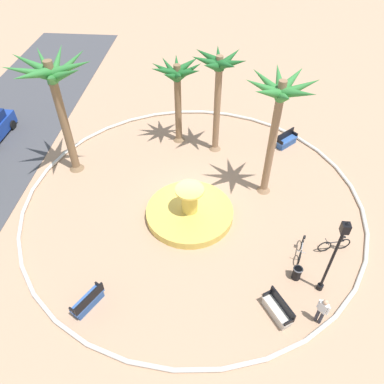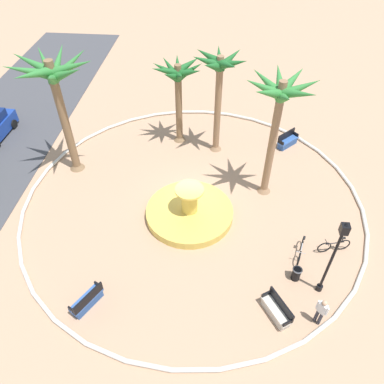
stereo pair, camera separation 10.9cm
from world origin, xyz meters
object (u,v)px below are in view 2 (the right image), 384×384
object	(u,v)px
bicycle_red_frame	(334,246)
palm_tree_far_side	(219,77)
palm_tree_near_fountain	(55,84)
lamppost	(334,254)
fountain	(190,212)
palm_tree_by_curb	(279,105)
bench_east	(87,301)
bicycle_by_lamppost	(301,250)
trash_bin	(296,274)
person_cyclist_helmet	(321,311)
bench_west	(287,141)
palm_tree_mid_plaza	(178,81)
bench_north	(276,311)

from	to	relation	value
bicycle_red_frame	palm_tree_far_side	bearing A→B (deg)	38.07
palm_tree_near_fountain	lamppost	distance (m)	15.89
fountain	palm_tree_by_curb	distance (m)	7.19
lamppost	fountain	bearing A→B (deg)	57.26
palm_tree_near_fountain	bench_east	bearing A→B (deg)	-159.49
bench_east	lamppost	xyz separation A→B (m)	(1.71, -10.25, 2.33)
fountain	bicycle_by_lamppost	size ratio (longest dim) A/B	2.83
trash_bin	bicycle_by_lamppost	size ratio (longest dim) A/B	0.44
lamppost	person_cyclist_helmet	xyz separation A→B (m)	(-1.61, 0.36, -1.75)
trash_bin	lamppost	bearing A→B (deg)	-116.18
bench_west	person_cyclist_helmet	bearing A→B (deg)	-179.77
bench_west	person_cyclist_helmet	size ratio (longest dim) A/B	0.90
bicycle_by_lamppost	person_cyclist_helmet	bearing A→B (deg)	-175.50
bicycle_red_frame	bicycle_by_lamppost	bearing A→B (deg)	103.67
lamppost	person_cyclist_helmet	size ratio (longest dim) A/B	2.77
bench_west	person_cyclist_helmet	xyz separation A→B (m)	(-12.65, -0.05, 0.58)
palm_tree_mid_plaza	bicycle_by_lamppost	world-z (taller)	palm_tree_mid_plaza
palm_tree_mid_plaza	palm_tree_far_side	size ratio (longest dim) A/B	0.85
palm_tree_far_side	bicycle_red_frame	bearing A→B (deg)	-141.93
palm_tree_far_side	lamppost	bearing A→B (deg)	-153.13
bench_north	trash_bin	xyz separation A→B (m)	(1.95, -1.05, 0.04)
lamppost	trash_bin	world-z (taller)	lamppost
palm_tree_mid_plaza	palm_tree_far_side	distance (m)	2.72
palm_tree_mid_plaza	trash_bin	distance (m)	13.09
palm_tree_far_side	bicycle_red_frame	size ratio (longest dim) A/B	3.93
palm_tree_near_fountain	trash_bin	distance (m)	15.40
palm_tree_mid_plaza	person_cyclist_helmet	distance (m)	15.02
palm_tree_by_curb	bench_west	distance (m)	7.26
palm_tree_near_fountain	palm_tree_far_side	xyz separation A→B (m)	(2.74, -8.50, -0.56)
bench_north	bicycle_by_lamppost	distance (m)	3.65
bench_east	bicycle_red_frame	distance (m)	11.96
palm_tree_mid_plaza	bench_north	world-z (taller)	palm_tree_mid_plaza
palm_tree_far_side	trash_bin	distance (m)	11.58
palm_tree_by_curb	bench_north	size ratio (longest dim) A/B	4.42
palm_tree_by_curb	palm_tree_mid_plaza	world-z (taller)	palm_tree_by_curb
palm_tree_by_curb	person_cyclist_helmet	size ratio (longest dim) A/B	4.34
palm_tree_near_fountain	bench_north	world-z (taller)	palm_tree_near_fountain
palm_tree_near_fountain	bench_east	distance (m)	11.17
palm_tree_far_side	trash_bin	bearing A→B (deg)	-156.83
bicycle_by_lamppost	trash_bin	bearing A→B (deg)	164.78
bicycle_by_lamppost	bench_east	bearing A→B (deg)	110.65
palm_tree_by_curb	palm_tree_mid_plaza	distance (m)	7.28
palm_tree_by_curb	bicycle_by_lamppost	distance (m)	7.14
palm_tree_far_side	bicycle_by_lamppost	distance (m)	10.59
bench_east	palm_tree_by_curb	bearing A→B (deg)	-44.67
bicycle_red_frame	person_cyclist_helmet	size ratio (longest dim) A/B	1.02
bench_west	bicycle_red_frame	xyz separation A→B (m)	(-8.73, -1.43, 0.04)
palm_tree_far_side	bicycle_red_frame	distance (m)	11.11
palm_tree_mid_plaza	trash_bin	size ratio (longest dim) A/B	7.71
lamppost	bicycle_by_lamppost	size ratio (longest dim) A/B	2.74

